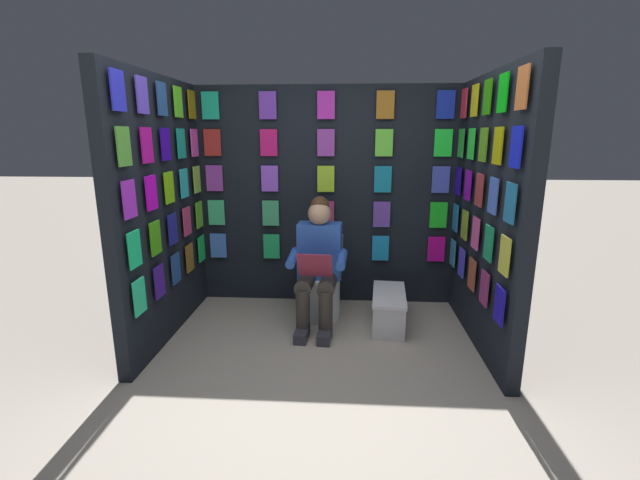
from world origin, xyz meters
TOP-DOWN VIEW (x-y plane):
  - ground_plane at (0.00, 0.00)m, footprint 30.00×30.00m
  - display_wall_back at (0.00, -1.75)m, footprint 2.71×0.14m
  - display_wall_left at (-1.35, -0.85)m, footprint 0.14×1.70m
  - display_wall_right at (1.35, -0.85)m, footprint 0.14×1.70m
  - toilet at (0.03, -1.31)m, footprint 0.42×0.57m
  - person_reading at (0.04, -1.08)m, footprint 0.54×0.70m
  - comic_longbox_near at (-0.62, -1.10)m, footprint 0.35×0.70m

SIDE VIEW (x-z plane):
  - ground_plane at x=0.00m, z-range 0.00..0.00m
  - comic_longbox_near at x=-0.62m, z-range 0.00..0.32m
  - toilet at x=0.03m, z-range -0.06..0.71m
  - person_reading at x=0.04m, z-range 0.00..1.20m
  - display_wall_back at x=0.00m, z-range 0.00..2.21m
  - display_wall_left at x=-1.35m, z-range 0.01..2.22m
  - display_wall_right at x=1.35m, z-range 0.01..2.22m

